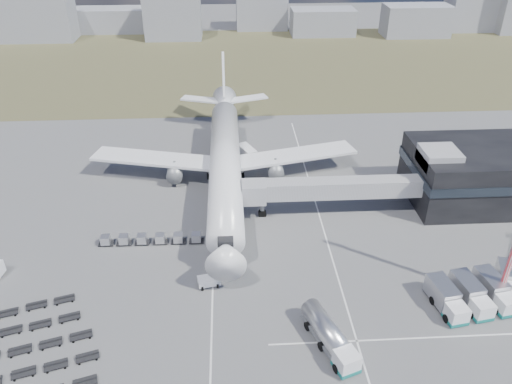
{
  "coord_description": "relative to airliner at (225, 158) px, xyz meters",
  "views": [
    {
      "loc": [
        1.05,
        -50.58,
        47.66
      ],
      "look_at": [
        5.19,
        21.81,
        4.0
      ],
      "focal_mm": 35.0,
      "sensor_mm": 36.0,
      "label": 1
    }
  ],
  "objects": [
    {
      "name": "ground",
      "position": [
        0.0,
        -32.38,
        -5.29
      ],
      "size": [
        420.0,
        420.0,
        0.0
      ],
      "primitive_type": "plane",
      "color": "#565659",
      "rests_on": "ground"
    },
    {
      "name": "grass_strip",
      "position": [
        0.0,
        77.62,
        -5.29
      ],
      "size": [
        420.0,
        90.0,
        0.01
      ],
      "primitive_type": "cube",
      "color": "brown",
      "rests_on": "ground"
    },
    {
      "name": "lane_markings",
      "position": [
        9.77,
        -29.38,
        -5.29
      ],
      "size": [
        47.12,
        110.0,
        0.01
      ],
      "color": "silver",
      "rests_on": "ground"
    },
    {
      "name": "terminal",
      "position": [
        47.77,
        -8.41,
        -0.04
      ],
      "size": [
        30.4,
        16.4,
        11.0
      ],
      "color": "black",
      "rests_on": "ground"
    },
    {
      "name": "jet_bridge",
      "position": [
        15.9,
        -11.95,
        -0.24
      ],
      "size": [
        30.3,
        3.8,
        7.05
      ],
      "color": "#939399",
      "rests_on": "ground"
    },
    {
      "name": "airliner",
      "position": [
        0.0,
        0.0,
        0.0
      ],
      "size": [
        51.59,
        64.53,
        17.62
      ],
      "color": "white",
      "rests_on": "ground"
    },
    {
      "name": "skyline",
      "position": [
        -15.11,
        116.18,
        3.91
      ],
      "size": [
        328.68,
        27.36,
        24.84
      ],
      "color": "gray",
      "rests_on": "ground"
    },
    {
      "name": "fuel_tanker",
      "position": [
        12.36,
        -40.95,
        -3.62
      ],
      "size": [
        5.94,
        10.63,
        3.35
      ],
      "rotation": [
        0.0,
        0.0,
        0.34
      ],
      "color": "white",
      "rests_on": "ground"
    },
    {
      "name": "pushback_tug",
      "position": [
        -2.51,
        -29.1,
        -4.59
      ],
      "size": [
        3.36,
        2.32,
        1.41
      ],
      "primitive_type": "cube",
      "rotation": [
        0.0,
        0.0,
        0.21
      ],
      "color": "white",
      "rests_on": "ground"
    },
    {
      "name": "catering_truck",
      "position": [
        4.47,
        9.61,
        -4.03
      ],
      "size": [
        4.22,
        5.81,
        2.47
      ],
      "rotation": [
        0.0,
        0.0,
        0.42
      ],
      "color": "white",
      "rests_on": "ground"
    },
    {
      "name": "service_trucks_near",
      "position": [
        32.56,
        -34.79,
        -3.67
      ],
      "size": [
        10.88,
        8.9,
        2.99
      ],
      "rotation": [
        0.0,
        0.0,
        0.16
      ],
      "color": "white",
      "rests_on": "ground"
    },
    {
      "name": "uld_row",
      "position": [
        -11.82,
        -18.77,
        -4.4
      ],
      "size": [
        16.48,
        1.55,
        1.5
      ],
      "rotation": [
        0.0,
        0.0,
        -0.01
      ],
      "color": "black",
      "rests_on": "ground"
    }
  ]
}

